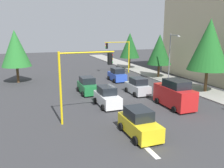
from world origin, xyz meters
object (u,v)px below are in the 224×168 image
Objects in this scene: tree_roadside_far at (130,45)px; car_yellow at (139,123)px; delivery_van_red at (174,94)px; traffic_signal_far_left at (119,51)px; street_lamp_curbside at (171,53)px; car_blue at (117,75)px; car_white at (107,97)px; tree_roadside_near at (209,45)px; car_silver at (138,87)px; traffic_signal_near_right at (82,72)px; car_green at (88,86)px; tree_roadside_mid at (159,50)px; tree_opposite_side at (15,48)px.

tree_roadside_far reaches higher than car_yellow.
traffic_signal_far_left is at bearing 173.88° from delivery_van_red.
tree_roadside_far is at bearing 178.81° from street_lamp_curbside.
car_blue is (6.02, -2.81, -3.05)m from traffic_signal_far_left.
tree_roadside_far is at bearing 156.65° from car_yellow.
traffic_signal_far_left is 10.98m from street_lamp_curbside.
tree_roadside_near is at bearing 93.29° from car_white.
traffic_signal_far_left is 14.46m from car_silver.
tree_roadside_far is (-24.00, 15.23, 0.41)m from traffic_signal_near_right.
traffic_signal_near_right is 1.57× the size of car_silver.
car_blue is at bearing 131.75° from car_green.
car_white is at bearing -26.50° from car_blue.
car_white is (0.74, -12.97, -4.89)m from tree_roadside_near.
tree_roadside_mid is 0.98× the size of tree_roadside_far.
tree_opposite_side is at bearing -123.07° from tree_roadside_near.
tree_roadside_mid is at bearing -177.14° from tree_roadside_near.
street_lamp_curbside is 5.94m from tree_roadside_near.
street_lamp_curbside is at bearing 116.39° from car_silver.
traffic_signal_near_right is at bearing -52.52° from car_silver.
traffic_signal_far_left reaches higher than car_yellow.
tree_roadside_far is (-14.39, 0.30, 0.21)m from street_lamp_curbside.
street_lamp_curbside is 1.90× the size of car_blue.
tree_roadside_near is 2.34× the size of car_silver.
traffic_signal_near_right is 1.46× the size of car_white.
street_lamp_curbside is at bearing -166.95° from tree_roadside_near.
delivery_van_red reaches higher than car_green.
traffic_signal_far_left is 1.16× the size of delivery_van_red.
delivery_van_red is at bearing 39.40° from car_green.
tree_opposite_side reaches higher than car_yellow.
traffic_signal_near_right reaches higher than traffic_signal_far_left.
traffic_signal_near_right is 0.84× the size of street_lamp_curbside.
car_white is (20.74, -11.97, -3.66)m from tree_roadside_far.
tree_roadside_far is 24.39m from delivery_van_red.
delivery_van_red is 6.65m from car_white.
car_silver is (-6.24, 8.14, -3.25)m from traffic_signal_near_right.
traffic_signal_far_left reaches higher than car_silver.
tree_roadside_mid is 21.38m from tree_opposite_side.
tree_roadside_mid is at bearing 145.05° from car_yellow.
car_white is (10.74, -12.47, -3.59)m from tree_roadside_mid.
delivery_van_red is at bearing -63.57° from tree_roadside_near.
car_white is 1.00× the size of car_yellow.
car_silver is 0.95× the size of car_green.
tree_roadside_mid is 1.43× the size of delivery_van_red.
tree_opposite_side is at bearing -100.78° from tree_roadside_mid.
car_white is (-2.69, -6.07, -0.39)m from delivery_van_red.
car_green is at bearing -48.25° from car_blue.
tree_opposite_side is 2.04× the size of car_blue.
tree_roadside_near is at bearing 74.48° from car_silver.
tree_opposite_side reaches higher than tree_roadside_mid.
traffic_signal_near_right reaches higher than car_white.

